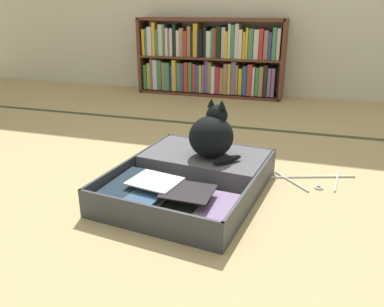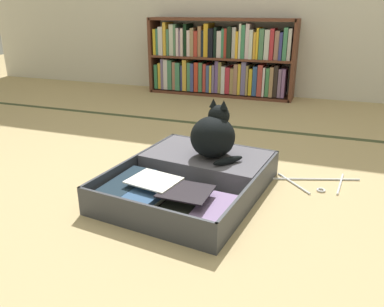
{
  "view_description": "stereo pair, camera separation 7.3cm",
  "coord_description": "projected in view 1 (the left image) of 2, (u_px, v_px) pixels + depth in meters",
  "views": [
    {
      "loc": [
        0.47,
        -1.31,
        0.8
      ],
      "look_at": [
        0.01,
        0.19,
        0.2
      ],
      "focal_mm": 35.91,
      "sensor_mm": 36.0,
      "label": 1
    },
    {
      "loc": [
        0.54,
        -1.29,
        0.8
      ],
      "look_at": [
        0.01,
        0.19,
        0.2
      ],
      "focal_mm": 35.91,
      "sensor_mm": 36.0,
      "label": 2
    }
  ],
  "objects": [
    {
      "name": "tatami_border",
      "position": [
        236.0,
        127.0,
        2.72
      ],
      "size": [
        4.8,
        0.05,
        0.0
      ],
      "color": "#3B452A",
      "rests_on": "ground_plane"
    },
    {
      "name": "ground_plane",
      "position": [
        177.0,
        214.0,
        1.58
      ],
      "size": [
        10.0,
        10.0,
        0.0
      ],
      "primitive_type": "plane",
      "color": "tan"
    },
    {
      "name": "open_suitcase",
      "position": [
        193.0,
        177.0,
        1.8
      ],
      "size": [
        0.7,
        0.84,
        0.13
      ],
      "color": "#35383F",
      "rests_on": "ground_plane"
    },
    {
      "name": "clothes_hanger",
      "position": [
        313.0,
        180.0,
        1.88
      ],
      "size": [
        0.43,
        0.29,
        0.01
      ],
      "color": "silver",
      "rests_on": "ground_plane"
    },
    {
      "name": "bookshelf",
      "position": [
        209.0,
        59.0,
        3.6
      ],
      "size": [
        1.38,
        0.25,
        0.7
      ],
      "color": "brown",
      "rests_on": "ground_plane"
    },
    {
      "name": "black_cat",
      "position": [
        213.0,
        135.0,
        1.82
      ],
      "size": [
        0.29,
        0.27,
        0.27
      ],
      "color": "black",
      "rests_on": "open_suitcase"
    }
  ]
}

